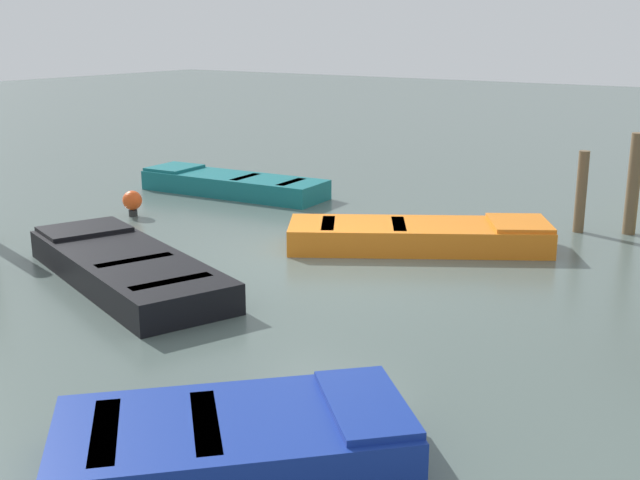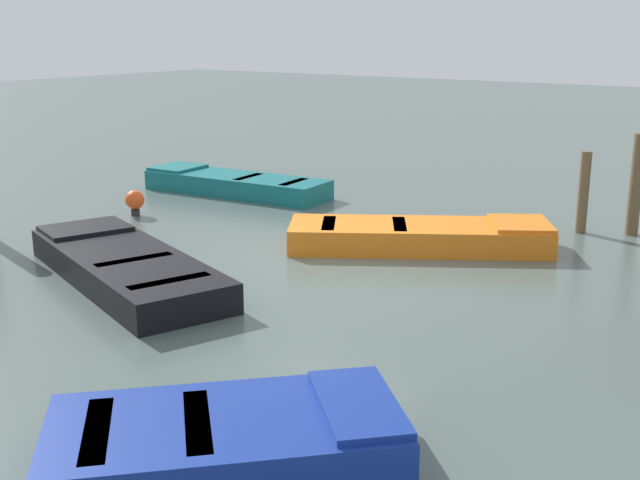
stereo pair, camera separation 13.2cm
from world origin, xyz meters
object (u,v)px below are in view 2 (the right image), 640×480
(rowboat_orange, at_px, (421,235))
(marker_buoy, at_px, (135,201))
(rowboat_black, at_px, (125,266))
(mooring_piling_center, at_px, (636,185))
(mooring_piling_far_left, at_px, (583,192))
(rowboat_teal, at_px, (235,184))
(rowboat_blue, at_px, (228,439))

(rowboat_orange, relative_size, marker_buoy, 8.58)
(rowboat_black, distance_m, mooring_piling_center, 8.40)
(mooring_piling_center, bearing_deg, marker_buoy, -64.29)
(mooring_piling_far_left, distance_m, marker_buoy, 8.01)
(rowboat_orange, xyz_separation_m, mooring_piling_center, (-2.82, 2.52, 0.64))
(rowboat_teal, bearing_deg, mooring_piling_center, -175.37)
(rowboat_teal, distance_m, rowboat_blue, 10.80)
(mooring_piling_far_left, relative_size, mooring_piling_center, 0.82)
(rowboat_teal, distance_m, rowboat_orange, 5.47)
(rowboat_blue, relative_size, mooring_piling_center, 1.74)
(rowboat_teal, bearing_deg, rowboat_black, 111.81)
(rowboat_teal, relative_size, mooring_piling_center, 2.41)
(mooring_piling_center, bearing_deg, rowboat_orange, -41.69)
(rowboat_teal, xyz_separation_m, rowboat_blue, (8.23, 7.00, 0.00))
(rowboat_black, height_order, mooring_piling_far_left, mooring_piling_far_left)
(rowboat_black, relative_size, mooring_piling_far_left, 3.11)
(rowboat_black, bearing_deg, rowboat_teal, -43.37)
(rowboat_orange, distance_m, rowboat_blue, 6.87)
(rowboat_teal, distance_m, mooring_piling_center, 7.87)
(rowboat_black, distance_m, rowboat_blue, 5.16)
(rowboat_orange, relative_size, rowboat_blue, 1.38)
(rowboat_orange, xyz_separation_m, mooring_piling_far_left, (-2.48, 1.76, 0.48))
(rowboat_teal, relative_size, rowboat_black, 0.95)
(mooring_piling_center, xyz_separation_m, marker_buoy, (3.83, -7.96, -0.57))
(rowboat_black, bearing_deg, rowboat_blue, 167.51)
(rowboat_teal, xyz_separation_m, mooring_piling_center, (-1.23, 7.75, 0.64))
(rowboat_orange, bearing_deg, mooring_piling_center, 16.63)
(rowboat_blue, xyz_separation_m, mooring_piling_far_left, (-9.11, -0.01, 0.48))
(rowboat_orange, height_order, marker_buoy, marker_buoy)
(rowboat_teal, xyz_separation_m, mooring_piling_far_left, (-0.88, 7.00, 0.48))
(rowboat_blue, height_order, marker_buoy, marker_buoy)
(rowboat_orange, distance_m, marker_buoy, 5.54)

